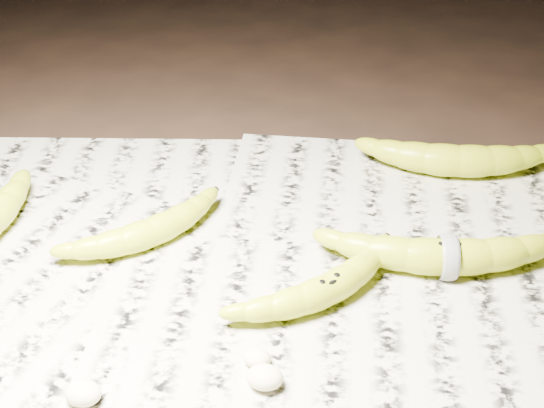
% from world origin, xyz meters
% --- Properties ---
extents(ground, '(3.00, 3.00, 0.00)m').
position_xyz_m(ground, '(0.00, 0.00, 0.00)').
color(ground, black).
rests_on(ground, ground).
extents(newspaper_patch, '(0.90, 0.70, 0.01)m').
position_xyz_m(newspaper_patch, '(0.03, -0.03, 0.00)').
color(newspaper_patch, '#B6B49C').
rests_on(newspaper_patch, ground).
extents(banana_left_b, '(0.16, 0.16, 0.03)m').
position_xyz_m(banana_left_b, '(-0.11, 0.00, 0.02)').
color(banana_left_b, gold).
rests_on(banana_left_b, newspaper_patch).
extents(banana_center, '(0.16, 0.16, 0.03)m').
position_xyz_m(banana_center, '(0.09, -0.05, 0.02)').
color(banana_center, gold).
rests_on(banana_center, newspaper_patch).
extents(banana_taped, '(0.24, 0.10, 0.04)m').
position_xyz_m(banana_taped, '(0.20, 0.02, 0.03)').
color(banana_taped, gold).
rests_on(banana_taped, newspaper_patch).
extents(banana_upper_a, '(0.22, 0.09, 0.04)m').
position_xyz_m(banana_upper_a, '(0.22, 0.21, 0.03)').
color(banana_upper_a, gold).
rests_on(banana_upper_a, newspaper_patch).
extents(measuring_tape, '(0.01, 0.05, 0.05)m').
position_xyz_m(measuring_tape, '(0.20, 0.02, 0.03)').
color(measuring_tape, white).
rests_on(measuring_tape, newspaper_patch).
extents(flesh_chunk_a, '(0.03, 0.03, 0.02)m').
position_xyz_m(flesh_chunk_a, '(-0.10, -0.22, 0.02)').
color(flesh_chunk_a, beige).
rests_on(flesh_chunk_a, newspaper_patch).
extents(flesh_chunk_b, '(0.03, 0.03, 0.02)m').
position_xyz_m(flesh_chunk_b, '(0.05, -0.17, 0.02)').
color(flesh_chunk_b, beige).
rests_on(flesh_chunk_b, newspaper_patch).
extents(flesh_chunk_c, '(0.02, 0.02, 0.01)m').
position_xyz_m(flesh_chunk_c, '(0.04, -0.15, 0.02)').
color(flesh_chunk_c, beige).
rests_on(flesh_chunk_c, newspaper_patch).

